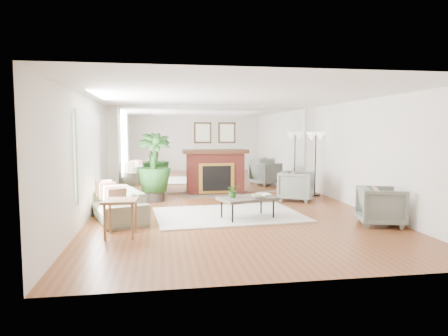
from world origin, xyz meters
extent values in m
plane|color=brown|center=(0.00, 0.00, 0.00)|extent=(7.00, 7.00, 0.00)
cube|color=white|center=(-2.99, 0.00, 1.25)|extent=(0.02, 7.00, 2.50)
cube|color=white|center=(2.99, 0.00, 1.25)|extent=(0.02, 7.00, 2.50)
cube|color=white|center=(0.00, 3.49, 1.25)|extent=(6.00, 0.02, 2.50)
cube|color=silver|center=(0.00, 3.47, 1.25)|extent=(5.40, 0.04, 2.40)
cube|color=#B2E09E|center=(-2.96, 0.40, 1.35)|extent=(0.04, 2.40, 1.50)
cube|color=maroon|center=(0.00, 3.28, 0.60)|extent=(1.60, 0.40, 1.20)
cube|color=gold|center=(0.00, 3.07, 0.48)|extent=(1.00, 0.04, 0.85)
cube|color=black|center=(0.00, 3.05, 0.48)|extent=(0.80, 0.04, 0.70)
cube|color=#594F46|center=(0.00, 2.93, 0.01)|extent=(1.70, 0.55, 0.03)
cube|color=#4A2817|center=(0.00, 3.26, 1.22)|extent=(1.85, 0.46, 0.10)
cube|color=black|center=(-0.35, 3.43, 1.75)|extent=(0.50, 0.04, 0.60)
cube|color=black|center=(0.35, 3.43, 1.75)|extent=(0.50, 0.04, 0.60)
cube|color=silver|center=(-0.13, 0.36, 0.02)|extent=(3.21, 2.41, 0.03)
cube|color=#594F46|center=(0.20, -0.08, 0.42)|extent=(1.28, 0.98, 0.06)
cylinder|color=black|center=(-0.18, -0.45, 0.20)|extent=(0.03, 0.03, 0.40)
cylinder|color=black|center=(0.72, -0.16, 0.20)|extent=(0.03, 0.03, 0.40)
cylinder|color=black|center=(-0.32, 0.00, 0.20)|extent=(0.03, 0.03, 0.40)
cylinder|color=black|center=(0.57, 0.29, 0.20)|extent=(0.03, 0.03, 0.40)
imported|color=#6B725B|center=(-2.45, 0.40, 0.31)|extent=(1.43, 2.24, 0.61)
imported|color=gray|center=(1.92, 1.90, 0.38)|extent=(1.14, 1.13, 0.77)
imported|color=gray|center=(2.60, -0.98, 0.37)|extent=(1.00, 0.98, 0.74)
cube|color=brown|center=(-2.22, -1.05, 0.62)|extent=(0.60, 0.60, 0.04)
cylinder|color=brown|center=(-2.46, -1.26, 0.30)|extent=(0.04, 0.04, 0.60)
cylinder|color=brown|center=(-2.01, -1.29, 0.30)|extent=(0.04, 0.04, 0.60)
cylinder|color=brown|center=(-2.43, -0.81, 0.30)|extent=(0.04, 0.04, 0.60)
cylinder|color=brown|center=(-1.98, -0.84, 0.30)|extent=(0.04, 0.04, 0.60)
cylinder|color=#2A231F|center=(-1.71, 2.36, 0.18)|extent=(0.51, 0.51, 0.36)
imported|color=#296826|center=(-1.71, 2.36, 1.00)|extent=(0.96, 0.96, 1.50)
cylinder|color=black|center=(2.70, 2.59, 0.02)|extent=(0.30, 0.30, 0.04)
cylinder|color=black|center=(2.70, 2.59, 0.86)|extent=(0.03, 0.03, 1.71)
cone|color=beige|center=(2.57, 2.59, 1.66)|extent=(0.32, 0.32, 0.24)
cone|color=beige|center=(2.83, 2.59, 1.66)|extent=(0.32, 0.32, 0.24)
imported|color=#296826|center=(-0.09, -0.04, 0.60)|extent=(0.30, 0.27, 0.29)
imported|color=brown|center=(0.40, -0.19, 0.49)|extent=(0.33, 0.33, 0.07)
imported|color=brown|center=(0.50, 0.16, 0.47)|extent=(0.28, 0.35, 0.02)
camera|label=1|loc=(-1.53, -7.91, 1.78)|focal=32.00mm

